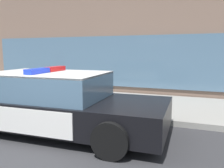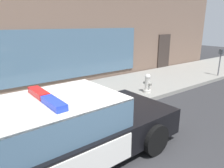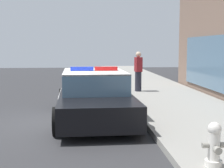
% 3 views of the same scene
% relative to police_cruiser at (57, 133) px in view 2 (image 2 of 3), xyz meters
% --- Properties ---
extents(sidewalk, '(48.00, 3.39, 0.15)m').
position_rel_police_cruiser_xyz_m(sidewalk, '(0.66, 2.96, -0.61)').
color(sidewalk, gray).
rests_on(sidewalk, ground).
extents(police_cruiser, '(5.21, 2.29, 1.49)m').
position_rel_police_cruiser_xyz_m(police_cruiser, '(0.00, 0.00, 0.00)').
color(police_cruiser, black).
rests_on(police_cruiser, ground).
extents(fire_hydrant, '(0.34, 0.39, 0.73)m').
position_rel_police_cruiser_xyz_m(fire_hydrant, '(4.40, 1.81, -0.18)').
color(fire_hydrant, silver).
rests_on(fire_hydrant, sidewalk).
extents(parking_meter, '(0.12, 0.18, 1.34)m').
position_rel_police_cruiser_xyz_m(parking_meter, '(9.27, 1.54, 0.40)').
color(parking_meter, slate).
rests_on(parking_meter, sidewalk).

